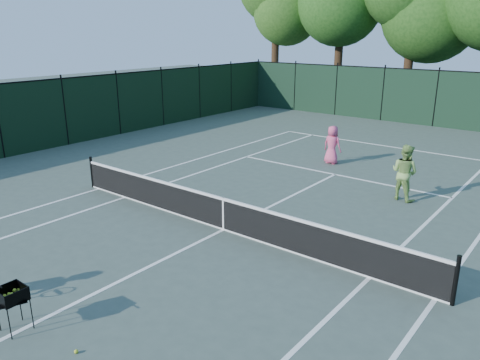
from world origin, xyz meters
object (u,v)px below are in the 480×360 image
Objects in this scene: player_pink at (332,145)px; loose_ball_midcourt at (76,352)px; ball_hopper at (12,295)px; player_green at (404,172)px.

player_pink is 22.36× the size of loose_ball_midcourt.
loose_ball_midcourt is at bearing 101.75° from player_pink.
player_pink reaches higher than ball_hopper.
loose_ball_midcourt is (-1.56, -10.64, -0.85)m from player_green.
loose_ball_midcourt is (1.39, 0.27, -0.67)m from ball_hopper.
player_green is 2.10× the size of ball_hopper.
player_green reaches higher than ball_hopper.
player_pink is 13.32m from ball_hopper.
player_pink is at bearing 115.26° from ball_hopper.
player_pink reaches higher than loose_ball_midcourt.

